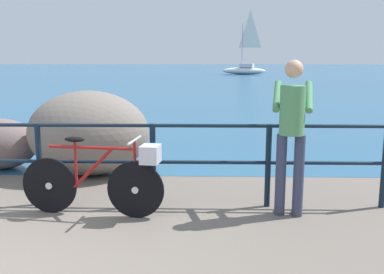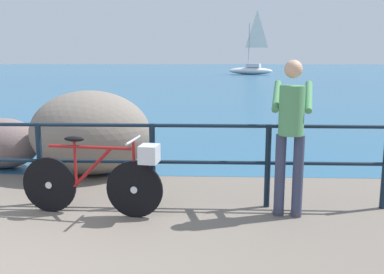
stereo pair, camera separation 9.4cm
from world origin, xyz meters
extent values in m
cube|color=#6B6056|center=(0.00, 20.00, -0.05)|extent=(120.00, 120.00, 0.10)
cube|color=#285B7F|center=(0.00, 48.31, 0.00)|extent=(120.00, 90.00, 0.01)
cylinder|color=black|center=(0.00, 1.99, 0.51)|extent=(0.07, 0.07, 1.02)
cylinder|color=black|center=(1.40, 1.99, 0.51)|extent=(0.07, 0.07, 1.02)
cylinder|color=black|center=(2.79, 1.99, 0.51)|extent=(0.07, 0.07, 1.02)
cylinder|color=black|center=(0.00, 1.99, 1.00)|extent=(8.38, 0.04, 0.04)
cylinder|color=black|center=(0.00, 1.99, 0.55)|extent=(8.38, 0.04, 0.04)
cylinder|color=black|center=(0.21, 1.71, 0.33)|extent=(0.66, 0.12, 0.66)
cylinder|color=#B7BCC6|center=(0.21, 1.71, 0.33)|extent=(0.09, 0.07, 0.08)
cylinder|color=black|center=(1.24, 1.57, 0.33)|extent=(0.66, 0.12, 0.66)
cylinder|color=#B7BCC6|center=(1.24, 1.57, 0.33)|extent=(0.09, 0.07, 0.08)
cylinder|color=maroon|center=(0.73, 1.64, 0.80)|extent=(0.98, 0.17, 0.04)
cylinder|color=maroon|center=(0.75, 1.64, 0.57)|extent=(0.50, 0.11, 0.50)
cylinder|color=maroon|center=(0.55, 1.67, 0.59)|extent=(0.03, 0.03, 0.53)
ellipsoid|color=black|center=(0.55, 1.67, 0.89)|extent=(0.25, 0.13, 0.06)
cylinder|color=maroon|center=(1.24, 1.57, 0.62)|extent=(0.03, 0.03, 0.57)
cylinder|color=#B7BCC6|center=(1.24, 1.57, 0.90)|extent=(0.09, 0.48, 0.03)
cube|color=#B7BCC6|center=(1.42, 1.55, 0.75)|extent=(0.23, 0.26, 0.20)
cylinder|color=#333851|center=(2.90, 1.71, 0.47)|extent=(0.12, 0.12, 0.95)
ellipsoid|color=#513319|center=(2.91, 1.77, 0.04)|extent=(0.15, 0.27, 0.08)
cylinder|color=#333851|center=(3.09, 1.67, 0.47)|extent=(0.12, 0.12, 0.95)
ellipsoid|color=#513319|center=(3.11, 1.73, 0.04)|extent=(0.15, 0.27, 0.08)
cylinder|color=#4C8C59|center=(3.00, 1.69, 1.23)|extent=(0.28, 0.28, 0.55)
sphere|color=tan|center=(3.00, 1.69, 1.68)|extent=(0.20, 0.20, 0.20)
cylinder|color=#4C8C59|center=(2.87, 1.96, 1.36)|extent=(0.18, 0.52, 0.34)
cylinder|color=#4C8C59|center=(3.22, 1.89, 1.36)|extent=(0.18, 0.52, 0.34)
ellipsoid|color=slate|center=(0.24, 3.42, 0.65)|extent=(1.86, 1.41, 1.30)
ellipsoid|color=#715F5D|center=(-1.30, 3.71, 0.41)|extent=(1.22, 0.84, 0.83)
ellipsoid|color=white|center=(6.02, 40.30, 0.36)|extent=(4.58, 2.77, 0.70)
cube|color=silver|center=(6.30, 40.20, 0.89)|extent=(1.50, 1.21, 0.36)
cylinder|color=#B2B2B7|center=(5.83, 40.37, 2.81)|extent=(0.10, 0.10, 4.20)
pyramid|color=white|center=(6.53, 40.11, 4.38)|extent=(1.52, 0.62, 3.57)
camera|label=1|loc=(2.00, -3.14, 1.82)|focal=40.74mm
camera|label=2|loc=(2.10, -3.14, 1.82)|focal=40.74mm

